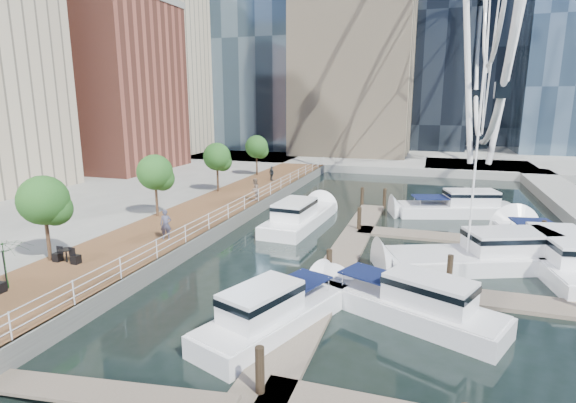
{
  "coord_description": "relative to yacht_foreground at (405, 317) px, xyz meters",
  "views": [
    {
      "loc": [
        7.74,
        -13.85,
        9.32
      ],
      "look_at": [
        -0.93,
        13.17,
        3.0
      ],
      "focal_mm": 28.0,
      "sensor_mm": 36.0,
      "label": 1
    }
  ],
  "objects": [
    {
      "name": "land_far",
      "position": [
        -7.11,
        96.89,
        0.5
      ],
      "size": [
        200.0,
        114.0,
        1.0
      ],
      "primitive_type": "cube",
      "color": "gray",
      "rests_on": "ground"
    },
    {
      "name": "ground",
      "position": [
        -7.11,
        -5.11,
        0.0
      ],
      "size": [
        520.0,
        520.0,
        0.0
      ],
      "primitive_type": "plane",
      "color": "black",
      "rests_on": "ground"
    },
    {
      "name": "pedestrian_far",
      "position": [
        -15.66,
        26.04,
        1.78
      ],
      "size": [
        0.95,
        0.86,
        1.55
      ],
      "primitive_type": "imported",
      "rotation": [
        0.0,
        0.0,
        2.49
      ],
      "color": "#333B3F",
      "rests_on": "boardwalk"
    },
    {
      "name": "floating_docks",
      "position": [
        0.86,
        4.87,
        0.49
      ],
      "size": [
        16.0,
        34.0,
        2.6
      ],
      "color": "#6D6051",
      "rests_on": "ground"
    },
    {
      "name": "pedestrian_mid",
      "position": [
        -13.61,
        16.07,
        1.98
      ],
      "size": [
        0.82,
        1.01,
        1.95
      ],
      "primitive_type": "imported",
      "rotation": [
        0.0,
        0.0,
        -1.66
      ],
      "color": "#7E6757",
      "rests_on": "boardwalk"
    },
    {
      "name": "pedestrian_near",
      "position": [
        -14.69,
        4.12,
        1.93
      ],
      "size": [
        0.8,
        0.68,
        1.86
      ],
      "primitive_type": "imported",
      "rotation": [
        0.0,
        0.0,
        0.4
      ],
      "color": "#43435A",
      "rests_on": "boardwalk"
    },
    {
      "name": "street_trees",
      "position": [
        -18.51,
        8.89,
        4.29
      ],
      "size": [
        2.6,
        42.6,
        4.6
      ],
      "color": "#3F2B1C",
      "rests_on": "ground"
    },
    {
      "name": "seawall",
      "position": [
        -13.11,
        9.89,
        0.5
      ],
      "size": [
        0.25,
        60.0,
        1.0
      ],
      "primitive_type": "cube",
      "color": "#595954",
      "rests_on": "ground"
    },
    {
      "name": "pier",
      "position": [
        6.89,
        46.89,
        0.5
      ],
      "size": [
        14.0,
        12.0,
        1.0
      ],
      "primitive_type": "cube",
      "color": "gray",
      "rests_on": "ground"
    },
    {
      "name": "yacht_foreground",
      "position": [
        0.0,
        0.0,
        0.0
      ],
      "size": [
        9.46,
        6.03,
        2.15
      ],
      "primitive_type": null,
      "rotation": [
        0.0,
        0.0,
        1.15
      ],
      "color": "silver",
      "rests_on": "ground"
    },
    {
      "name": "moored_yachts",
      "position": [
        2.52,
        7.51,
        0.0
      ],
      "size": [
        21.3,
        37.08,
        11.5
      ],
      "color": "silver",
      "rests_on": "ground"
    },
    {
      "name": "railing",
      "position": [
        -13.21,
        9.89,
        1.52
      ],
      "size": [
        0.1,
        60.0,
        1.05
      ],
      "primitive_type": null,
      "color": "white",
      "rests_on": "boardwalk"
    },
    {
      "name": "midrise_condos",
      "position": [
        -40.67,
        21.71,
        13.42
      ],
      "size": [
        19.0,
        67.0,
        28.0
      ],
      "color": "#BCAD8E",
      "rests_on": "ground"
    },
    {
      "name": "boardwalk",
      "position": [
        -16.11,
        9.89,
        0.5
      ],
      "size": [
        6.0,
        60.0,
        1.0
      ],
      "primitive_type": "cube",
      "color": "brown",
      "rests_on": "ground"
    }
  ]
}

